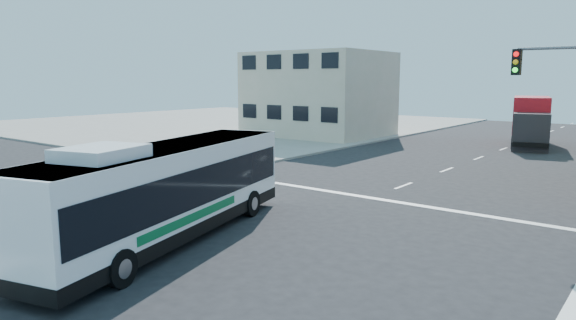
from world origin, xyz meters
The scene contains 5 objects.
ground centered at (0.00, 0.00, 0.00)m, with size 120.00×120.00×0.00m, color black.
sidewalk_nw centered at (-35.00, 35.00, 0.07)m, with size 50.00×50.00×0.15m, color gray.
building_west centered at (-17.02, 29.98, 4.01)m, with size 12.06×10.06×8.00m.
transit_bus centered at (-2.36, -0.34, 1.76)m, with size 5.75×12.37×3.59m.
box_truck centered at (1.14, 34.25, 1.95)m, with size 4.59×9.29×4.02m.
Camera 1 is at (11.22, -11.18, 5.43)m, focal length 32.00 mm.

